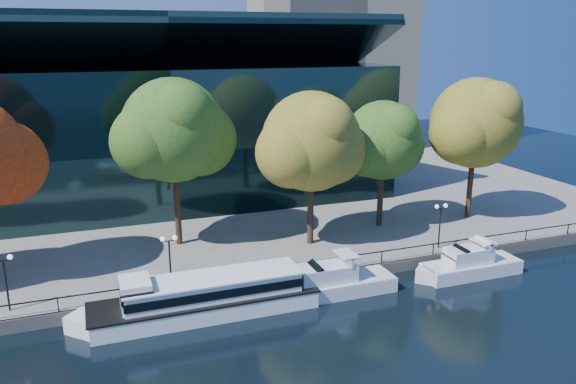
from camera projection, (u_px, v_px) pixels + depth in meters
name	position (u px, v px, depth m)	size (l,w,h in m)	color
ground	(281.00, 310.00, 40.62)	(160.00, 160.00, 0.00)	black
promenade	(189.00, 184.00, 73.40)	(90.00, 67.08, 1.00)	slate
railing	(267.00, 268.00, 43.04)	(88.20, 0.08, 0.99)	black
convention_building	(159.00, 130.00, 65.78)	(50.00, 24.57, 21.43)	black
tour_boat	(200.00, 296.00, 39.57)	(17.56, 3.92, 3.33)	white
cruiser_near	(326.00, 283.00, 42.68)	(11.02, 2.84, 3.19)	silver
cruiser_far	(467.00, 264.00, 46.19)	(9.49, 2.63, 3.10)	silver
tree_2	(176.00, 132.00, 48.12)	(11.26, 9.23, 14.85)	black
tree_3	(313.00, 144.00, 48.55)	(10.89, 8.93, 13.70)	black
tree_4	(384.00, 142.00, 53.60)	(9.48, 7.77, 12.33)	black
tree_5	(477.00, 125.00, 55.91)	(11.26, 9.23, 14.29)	black
lamp_0	(4.00, 270.00, 37.61)	(1.26, 0.36, 4.03)	black
lamp_1	(169.00, 249.00, 41.25)	(1.26, 0.36, 4.03)	black
lamp_2	(441.00, 216.00, 49.07)	(1.26, 0.36, 4.03)	black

